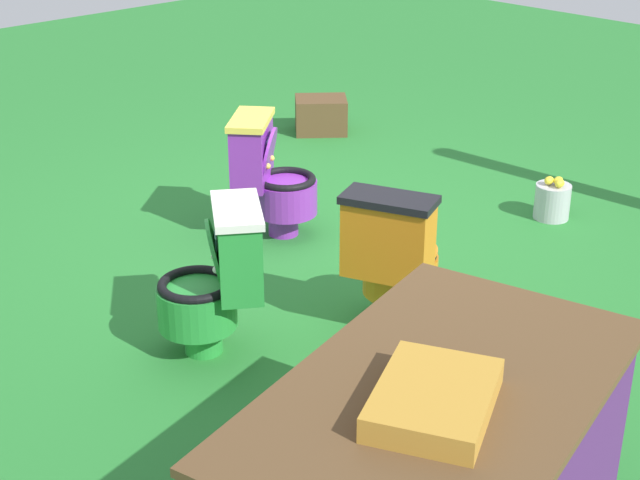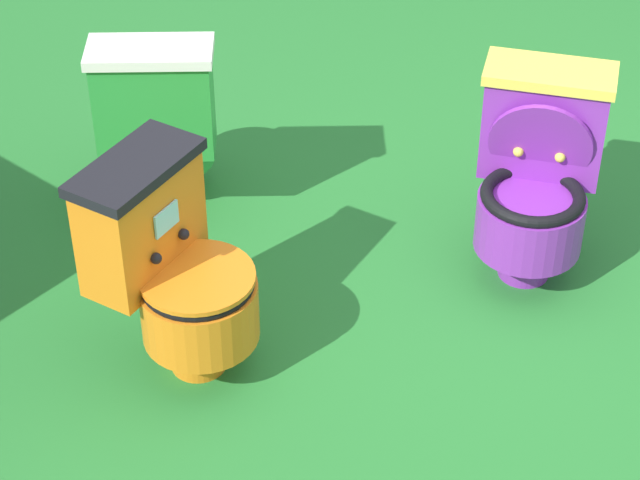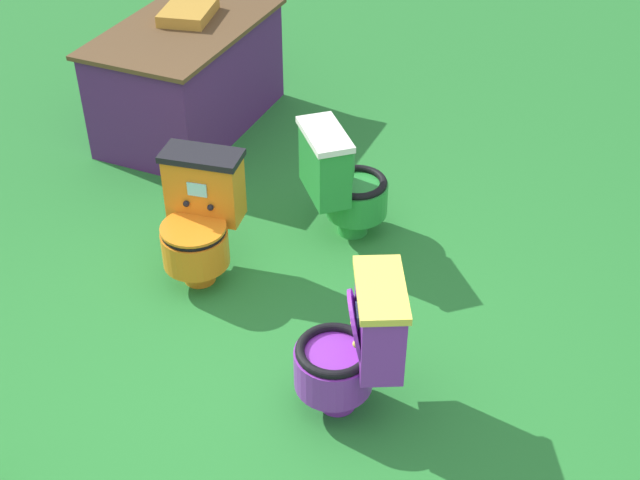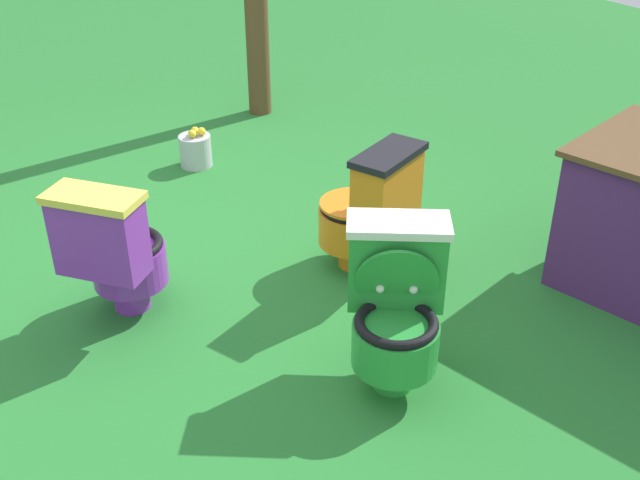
# 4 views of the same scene
# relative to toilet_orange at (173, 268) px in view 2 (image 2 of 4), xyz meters

# --- Properties ---
(ground) EXTENTS (14.00, 14.00, 0.00)m
(ground) POSITION_rel_toilet_orange_xyz_m (-0.51, -0.89, -0.37)
(ground) COLOR #26752D
(toilet_orange) EXTENTS (0.61, 0.56, 0.73)m
(toilet_orange) POSITION_rel_toilet_orange_xyz_m (0.00, 0.00, 0.00)
(toilet_orange) COLOR orange
(toilet_orange) RESTS_ON ground
(toilet_green) EXTENTS (0.63, 0.61, 0.73)m
(toilet_green) POSITION_rel_toilet_orange_xyz_m (0.77, -0.41, 0.00)
(toilet_green) COLOR green
(toilet_green) RESTS_ON ground
(toilet_purple) EXTENTS (0.62, 0.64, 0.73)m
(toilet_purple) POSITION_rel_toilet_orange_xyz_m (-0.30, -1.26, 0.00)
(toilet_purple) COLOR purple
(toilet_purple) RESTS_ON ground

